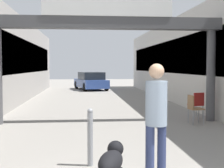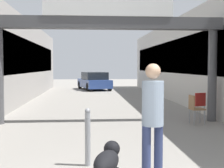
{
  "view_description": "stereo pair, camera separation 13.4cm",
  "coord_description": "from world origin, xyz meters",
  "px_view_note": "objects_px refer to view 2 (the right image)",
  "views": [
    {
      "loc": [
        -0.75,
        -2.73,
        1.77
      ],
      "look_at": [
        0.0,
        5.44,
        1.3
      ],
      "focal_mm": 50.0,
      "sensor_mm": 36.0,
      "label": 1
    },
    {
      "loc": [
        -0.62,
        -2.74,
        1.77
      ],
      "look_at": [
        0.0,
        5.44,
        1.3
      ],
      "focal_mm": 50.0,
      "sensor_mm": 36.0,
      "label": 2
    }
  ],
  "objects_px": {
    "pedestrian_with_dog": "(153,113)",
    "cafe_chair_wood_nearer": "(195,107)",
    "dog_on_leash": "(108,160)",
    "parked_car_blue": "(94,81)",
    "bollard_post_metal": "(88,137)",
    "cafe_chair_red_farther": "(198,103)"
  },
  "relations": [
    {
      "from": "pedestrian_with_dog",
      "to": "parked_car_blue",
      "type": "relative_size",
      "value": 0.42
    },
    {
      "from": "pedestrian_with_dog",
      "to": "parked_car_blue",
      "type": "xyz_separation_m",
      "value": [
        -0.56,
        18.82,
        -0.4
      ]
    },
    {
      "from": "pedestrian_with_dog",
      "to": "bollard_post_metal",
      "type": "height_order",
      "value": "pedestrian_with_dog"
    },
    {
      "from": "cafe_chair_wood_nearer",
      "to": "dog_on_leash",
      "type": "bearing_deg",
      "value": -122.04
    },
    {
      "from": "pedestrian_with_dog",
      "to": "bollard_post_metal",
      "type": "distance_m",
      "value": 1.35
    },
    {
      "from": "bollard_post_metal",
      "to": "cafe_chair_red_farther",
      "type": "xyz_separation_m",
      "value": [
        3.68,
        4.61,
        0.02
      ]
    },
    {
      "from": "dog_on_leash",
      "to": "cafe_chair_wood_nearer",
      "type": "height_order",
      "value": "cafe_chair_wood_nearer"
    },
    {
      "from": "pedestrian_with_dog",
      "to": "dog_on_leash",
      "type": "relative_size",
      "value": 2.05
    },
    {
      "from": "cafe_chair_wood_nearer",
      "to": "pedestrian_with_dog",
      "type": "bearing_deg",
      "value": -116.63
    },
    {
      "from": "pedestrian_with_dog",
      "to": "cafe_chair_wood_nearer",
      "type": "relative_size",
      "value": 2.03
    },
    {
      "from": "pedestrian_with_dog",
      "to": "dog_on_leash",
      "type": "xyz_separation_m",
      "value": [
        -0.72,
        -0.27,
        -0.65
      ]
    },
    {
      "from": "bollard_post_metal",
      "to": "cafe_chair_red_farther",
      "type": "height_order",
      "value": "bollard_post_metal"
    },
    {
      "from": "bollard_post_metal",
      "to": "cafe_chair_red_farther",
      "type": "relative_size",
      "value": 1.15
    },
    {
      "from": "dog_on_leash",
      "to": "parked_car_blue",
      "type": "distance_m",
      "value": 19.09
    },
    {
      "from": "cafe_chair_red_farther",
      "to": "parked_car_blue",
      "type": "relative_size",
      "value": 0.21
    },
    {
      "from": "cafe_chair_wood_nearer",
      "to": "parked_car_blue",
      "type": "height_order",
      "value": "parked_car_blue"
    },
    {
      "from": "pedestrian_with_dog",
      "to": "cafe_chair_wood_nearer",
      "type": "xyz_separation_m",
      "value": [
        2.22,
        4.43,
        -0.5
      ]
    },
    {
      "from": "dog_on_leash",
      "to": "cafe_chair_wood_nearer",
      "type": "distance_m",
      "value": 5.55
    },
    {
      "from": "bollard_post_metal",
      "to": "cafe_chair_red_farther",
      "type": "bearing_deg",
      "value": 51.42
    },
    {
      "from": "parked_car_blue",
      "to": "pedestrian_with_dog",
      "type": "bearing_deg",
      "value": -88.3
    },
    {
      "from": "cafe_chair_wood_nearer",
      "to": "cafe_chair_red_farther",
      "type": "xyz_separation_m",
      "value": [
        0.44,
        0.9,
        0.0
      ]
    },
    {
      "from": "dog_on_leash",
      "to": "bollard_post_metal",
      "type": "distance_m",
      "value": 1.05
    }
  ]
}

